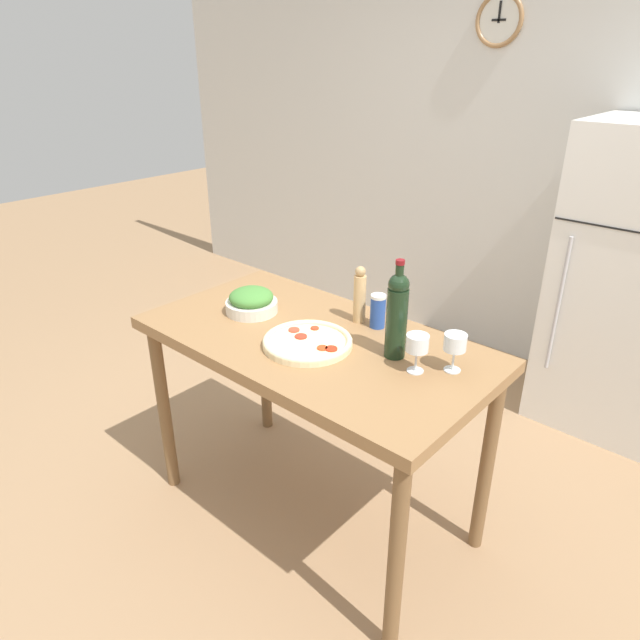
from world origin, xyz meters
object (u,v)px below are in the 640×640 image
Objects in this scene: refrigerator at (633,285)px; wine_glass_far at (455,344)px; pepper_mill at (360,295)px; salt_canister at (378,311)px; salad_bowl at (252,301)px; wine_glass_near at (417,345)px; homemade_pizza at (308,342)px; wine_bottle at (397,314)px.

wine_glass_far is at bearing -97.25° from refrigerator.
salt_canister is (0.09, 0.01, -0.05)m from pepper_mill.
wine_glass_far reaches higher than salad_bowl.
homemade_pizza is (-0.41, -0.11, -0.09)m from wine_glass_near.
salt_canister is (0.10, 0.30, 0.05)m from homemade_pizza.
wine_bottle is at bearing -27.57° from pepper_mill.
wine_glass_near is 0.79m from salad_bowl.
wine_glass_far is (-0.19, -1.52, 0.19)m from refrigerator.
wine_glass_near and wine_glass_far have the same top height.
wine_glass_far is at bearing -14.76° from salt_canister.
refrigerator reaches higher than wine_glass_far.
homemade_pizza is (0.38, -0.07, -0.03)m from salad_bowl.
wine_bottle is at bearing 6.89° from salad_bowl.
salt_canister is at bearing 25.78° from salad_bowl.
homemade_pizza is at bearing -158.36° from wine_glass_far.
wine_glass_near is 0.64× the size of salad_bowl.
wine_glass_far is at bearing 21.64° from homemade_pizza.
salad_bowl is at bearing 169.57° from homemade_pizza.
pepper_mill is 0.31m from homemade_pizza.
homemade_pizza is 0.32m from salt_canister.
salt_canister is at bearing 71.78° from homemade_pizza.
wine_bottle is 0.36m from homemade_pizza.
wine_bottle is 1.55× the size of pepper_mill.
homemade_pizza is at bearing -111.99° from refrigerator.
wine_glass_far is at bearing 12.47° from wine_bottle.
wine_glass_near is 0.59× the size of pepper_mill.
wine_bottle reaches higher than wine_glass_near.
salt_canister is (0.48, 0.23, 0.02)m from salad_bowl.
wine_glass_near is at bearing -32.48° from salt_canister.
refrigerator is 1.65m from wine_glass_near.
wine_glass_far is 0.42m from salt_canister.
wine_glass_far reaches higher than homemade_pizza.
wine_bottle is 1.09× the size of homemade_pizza.
wine_bottle is at bearing -167.53° from wine_glass_far.
wine_bottle reaches higher than salad_bowl.
wine_glass_near is 1.00× the size of wine_glass_far.
wine_glass_far is 0.55m from homemade_pizza.
refrigerator is 1.55m from wine_glass_far.
refrigerator reaches higher than salad_bowl.
wine_bottle is at bearing 27.67° from homemade_pizza.
wine_bottle reaches higher than salt_canister.
wine_glass_far is at bearing 44.18° from wine_glass_near.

